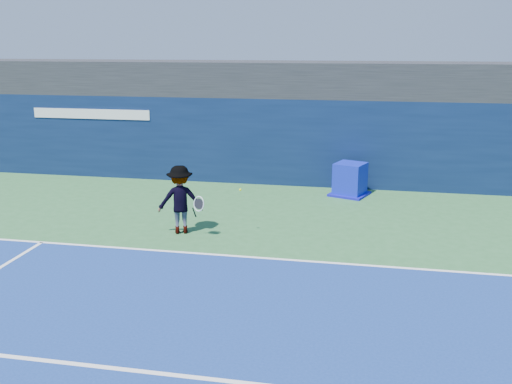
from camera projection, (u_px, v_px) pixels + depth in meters
ground at (200, 314)px, 10.51m from camera, size 80.00×80.00×0.00m
baseline at (236, 256)px, 13.35m from camera, size 24.00×0.10×0.01m
service_line at (162, 374)px, 8.61m from camera, size 24.00×0.10×0.01m
stadium_band at (288, 79)px, 20.51m from camera, size 36.00×3.00×1.20m
back_wall_assembly at (283, 141)px, 20.10m from camera, size 36.00×1.03×3.00m
equipment_cart at (350, 181)px, 18.63m from camera, size 1.43×1.43×1.07m
tennis_player at (180, 200)px, 14.82m from camera, size 1.42×1.01×1.80m
tennis_ball at (240, 190)px, 14.63m from camera, size 0.06×0.06×0.06m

